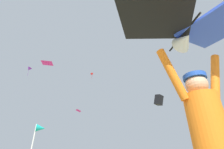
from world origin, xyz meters
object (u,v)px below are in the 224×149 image
Objects in this scene: kite_flyer_person at (212,140)px; distant_kite_magenta_mid_left at (79,110)px; distant_kite_purple_far_center at (29,69)px; distant_kite_red_low_left at (92,74)px; marker_flag at (39,132)px; held_stunt_kite at (186,28)px; distant_kite_black_high_left at (159,100)px; distant_kite_magenta_mid_right at (47,63)px.

distant_kite_magenta_mid_left is at bearing 77.57° from kite_flyer_person.
distant_kite_purple_far_center reaches higher than distant_kite_magenta_mid_left.
distant_kite_red_low_left is 0.88× the size of marker_flag.
kite_flyer_person is 1.04× the size of marker_flag.
marker_flag is at bearing -84.83° from distant_kite_purple_far_center.
held_stunt_kite is 5.15m from marker_flag.
held_stunt_kite is (-0.02, -0.08, 1.32)m from kite_flyer_person.
distant_kite_black_high_left is at bearing 30.89° from marker_flag.
distant_kite_magenta_mid_right reaches higher than kite_flyer_person.
distant_kite_magenta_mid_left is at bearing 111.17° from distant_kite_black_high_left.
distant_kite_red_low_left is 13.60m from distant_kite_purple_far_center.
kite_flyer_person is 13.07m from distant_kite_magenta_mid_right.
distant_kite_red_low_left is 34.00m from marker_flag.
distant_kite_magenta_mid_right is (-10.88, -20.72, -11.59)m from distant_kite_red_low_left.
distant_kite_black_high_left is (11.06, 12.28, 4.69)m from held_stunt_kite.
distant_kite_purple_far_center is at bearing 96.39° from kite_flyer_person.
distant_kite_magenta_mid_left reaches higher than distant_kite_black_high_left.
distant_kite_magenta_mid_right is at bearing -174.79° from distant_kite_black_high_left.
distant_kite_red_low_left reaches higher than marker_flag.
marker_flag is at bearing -111.97° from distant_kite_red_low_left.
distant_kite_magenta_mid_left is at bearing -124.10° from distant_kite_red_low_left.
distant_kite_magenta_mid_right reaches higher than marker_flag.
held_stunt_kite reaches higher than kite_flyer_person.
distant_kite_magenta_mid_right is (-1.17, 11.16, 5.50)m from held_stunt_kite.
distant_kite_black_high_left is at bearing -68.83° from distant_kite_magenta_mid_left.
marker_flag is at bearing 102.91° from held_stunt_kite.
distant_kite_magenta_mid_left is (5.74, 26.02, 6.32)m from held_stunt_kite.
kite_flyer_person is 1.49× the size of distant_kite_black_high_left.
kite_flyer_person is 1.72× the size of distant_kite_magenta_mid_right.
distant_kite_black_high_left is 28.29m from distant_kite_purple_far_center.
marker_flag is (0.03, -6.18, -6.15)m from distant_kite_magenta_mid_right.
held_stunt_kite is at bearing -77.09° from marker_flag.
distant_kite_red_low_left is 0.75× the size of distant_kite_purple_far_center.
distant_kite_magenta_mid_right is at bearing 90.26° from marker_flag.
distant_kite_red_low_left is at bearing 73.06° from held_stunt_kite.
kite_flyer_person is 5.08m from marker_flag.
distant_kite_red_low_left is at bearing -7.29° from distant_kite_purple_far_center.
distant_kite_magenta_mid_right is (-12.23, -1.11, 0.81)m from distant_kite_black_high_left.
distant_kite_red_low_left reaches higher than held_stunt_kite.
marker_flag is (-10.85, -26.90, -17.73)m from distant_kite_red_low_left.
distant_kite_magenta_mid_left is 1.04× the size of distant_kite_magenta_mid_right.
distant_kite_red_low_left is (9.69, 31.81, 18.41)m from kite_flyer_person.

